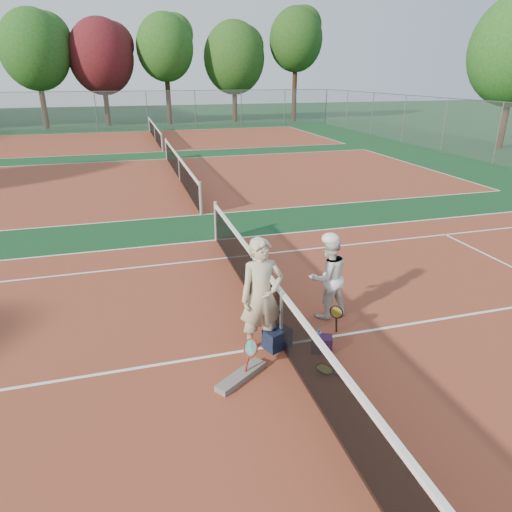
{
  "coord_description": "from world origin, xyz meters",
  "views": [
    {
      "loc": [
        -2.24,
        -6.26,
        4.29
      ],
      "look_at": [
        0.0,
        1.52,
        1.05
      ],
      "focal_mm": 32.0,
      "sensor_mm": 36.0,
      "label": 1
    }
  ],
  "objects_px": {
    "net_main": "(281,319)",
    "racket_red": "(250,357)",
    "player_b": "(328,277)",
    "water_bottle": "(319,340)",
    "sports_bag_navy": "(277,338)",
    "player_a": "(262,297)",
    "racket_spare": "(324,370)",
    "sports_bag_purple": "(322,344)",
    "racket_black_held": "(336,320)"
  },
  "relations": [
    {
      "from": "sports_bag_navy",
      "to": "player_b",
      "type": "bearing_deg",
      "value": 32.18
    },
    {
      "from": "sports_bag_navy",
      "to": "sports_bag_purple",
      "type": "height_order",
      "value": "sports_bag_navy"
    },
    {
      "from": "racket_black_held",
      "to": "sports_bag_navy",
      "type": "distance_m",
      "value": 1.11
    },
    {
      "from": "player_b",
      "to": "racket_spare",
      "type": "height_order",
      "value": "player_b"
    },
    {
      "from": "player_a",
      "to": "sports_bag_purple",
      "type": "xyz_separation_m",
      "value": [
        0.94,
        -0.33,
        -0.85
      ]
    },
    {
      "from": "racket_spare",
      "to": "sports_bag_purple",
      "type": "distance_m",
      "value": 0.62
    },
    {
      "from": "net_main",
      "to": "player_a",
      "type": "relative_size",
      "value": 5.58
    },
    {
      "from": "player_a",
      "to": "racket_red",
      "type": "height_order",
      "value": "player_a"
    },
    {
      "from": "player_b",
      "to": "sports_bag_purple",
      "type": "xyz_separation_m",
      "value": [
        -0.57,
        -1.1,
        -0.66
      ]
    },
    {
      "from": "player_a",
      "to": "racket_spare",
      "type": "relative_size",
      "value": 3.29
    },
    {
      "from": "racket_red",
      "to": "player_b",
      "type": "bearing_deg",
      "value": -6.01
    },
    {
      "from": "net_main",
      "to": "racket_red",
      "type": "distance_m",
      "value": 0.93
    },
    {
      "from": "player_a",
      "to": "racket_red",
      "type": "distance_m",
      "value": 0.96
    },
    {
      "from": "sports_bag_navy",
      "to": "racket_red",
      "type": "bearing_deg",
      "value": -138.46
    },
    {
      "from": "player_b",
      "to": "racket_black_held",
      "type": "relative_size",
      "value": 2.71
    },
    {
      "from": "racket_red",
      "to": "water_bottle",
      "type": "distance_m",
      "value": 1.33
    },
    {
      "from": "player_b",
      "to": "racket_spare",
      "type": "bearing_deg",
      "value": 56.95
    },
    {
      "from": "sports_bag_navy",
      "to": "water_bottle",
      "type": "bearing_deg",
      "value": -16.41
    },
    {
      "from": "racket_red",
      "to": "racket_black_held",
      "type": "distance_m",
      "value": 1.83
    },
    {
      "from": "sports_bag_purple",
      "to": "water_bottle",
      "type": "xyz_separation_m",
      "value": [
        -0.0,
        0.12,
        0.01
      ]
    },
    {
      "from": "net_main",
      "to": "sports_bag_purple",
      "type": "relative_size",
      "value": 32.29
    },
    {
      "from": "player_b",
      "to": "water_bottle",
      "type": "bearing_deg",
      "value": 51.29
    },
    {
      "from": "sports_bag_purple",
      "to": "player_a",
      "type": "bearing_deg",
      "value": 160.58
    },
    {
      "from": "racket_spare",
      "to": "sports_bag_navy",
      "type": "xyz_separation_m",
      "value": [
        -0.47,
        0.89,
        0.11
      ]
    },
    {
      "from": "racket_black_held",
      "to": "racket_red",
      "type": "bearing_deg",
      "value": -30.72
    },
    {
      "from": "racket_red",
      "to": "racket_black_held",
      "type": "relative_size",
      "value": 0.96
    },
    {
      "from": "racket_black_held",
      "to": "net_main",
      "type": "bearing_deg",
      "value": -48.33
    },
    {
      "from": "water_bottle",
      "to": "net_main",
      "type": "bearing_deg",
      "value": 158.1
    },
    {
      "from": "net_main",
      "to": "water_bottle",
      "type": "relative_size",
      "value": 36.6
    },
    {
      "from": "net_main",
      "to": "player_b",
      "type": "relative_size",
      "value": 6.89
    },
    {
      "from": "racket_red",
      "to": "racket_black_held",
      "type": "height_order",
      "value": "racket_black_held"
    },
    {
      "from": "player_b",
      "to": "racket_spare",
      "type": "distance_m",
      "value": 1.99
    },
    {
      "from": "racket_red",
      "to": "sports_bag_navy",
      "type": "relative_size",
      "value": 1.31
    },
    {
      "from": "player_b",
      "to": "water_bottle",
      "type": "xyz_separation_m",
      "value": [
        -0.58,
        -0.98,
        -0.65
      ]
    },
    {
      "from": "player_a",
      "to": "sports_bag_navy",
      "type": "height_order",
      "value": "player_a"
    },
    {
      "from": "racket_spare",
      "to": "sports_bag_purple",
      "type": "xyz_separation_m",
      "value": [
        0.2,
        0.58,
        0.08
      ]
    },
    {
      "from": "racket_black_held",
      "to": "racket_spare",
      "type": "height_order",
      "value": "racket_black_held"
    },
    {
      "from": "net_main",
      "to": "water_bottle",
      "type": "height_order",
      "value": "net_main"
    },
    {
      "from": "water_bottle",
      "to": "racket_black_held",
      "type": "bearing_deg",
      "value": 32.71
    },
    {
      "from": "net_main",
      "to": "sports_bag_navy",
      "type": "bearing_deg",
      "value": -153.99
    },
    {
      "from": "net_main",
      "to": "sports_bag_purple",
      "type": "bearing_deg",
      "value": -30.74
    },
    {
      "from": "water_bottle",
      "to": "sports_bag_purple",
      "type": "bearing_deg",
      "value": -88.36
    },
    {
      "from": "player_b",
      "to": "sports_bag_navy",
      "type": "distance_m",
      "value": 1.6
    },
    {
      "from": "net_main",
      "to": "racket_red",
      "type": "xyz_separation_m",
      "value": [
        -0.69,
        -0.58,
        -0.23
      ]
    },
    {
      "from": "racket_spare",
      "to": "sports_bag_purple",
      "type": "relative_size",
      "value": 1.76
    },
    {
      "from": "racket_red",
      "to": "water_bottle",
      "type": "height_order",
      "value": "racket_red"
    },
    {
      "from": "player_a",
      "to": "water_bottle",
      "type": "relative_size",
      "value": 6.56
    },
    {
      "from": "net_main",
      "to": "racket_spare",
      "type": "xyz_separation_m",
      "value": [
        0.39,
        -0.93,
        -0.45
      ]
    },
    {
      "from": "sports_bag_purple",
      "to": "racket_black_held",
      "type": "bearing_deg",
      "value": 42.41
    },
    {
      "from": "player_a",
      "to": "water_bottle",
      "type": "height_order",
      "value": "player_a"
    }
  ]
}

